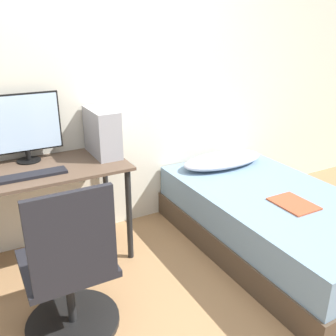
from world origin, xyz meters
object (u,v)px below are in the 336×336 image
office_chair (71,280)px  monitor (24,126)px  pc_tower (102,132)px  bed (273,221)px  keyboard (33,175)px

office_chair → monitor: 1.18m
monitor → pc_tower: size_ratio=1.31×
bed → pc_tower: bearing=146.6°
bed → monitor: bearing=152.6°
keyboard → pc_tower: pc_tower is taller
office_chair → bed: bearing=4.4°
pc_tower → office_chair: bearing=-121.3°
bed → pc_tower: pc_tower is taller
bed → pc_tower: size_ratio=4.86×
office_chair → monitor: (-0.01, 0.98, 0.66)m
office_chair → pc_tower: 1.16m
office_chair → monitor: monitor is taller
office_chair → pc_tower: (0.53, 0.87, 0.57)m
bed → monitor: monitor is taller
keyboard → pc_tower: (0.56, 0.20, 0.17)m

